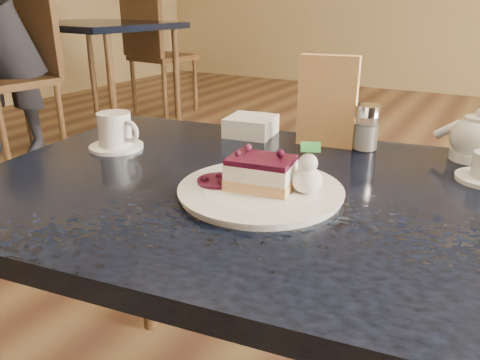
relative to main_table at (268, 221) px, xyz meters
The scene contains 11 objects.
main_table is the anchor object (origin of this frame).
dessert_plate 0.09m from the main_table, 81.82° to the right, with size 0.27×0.27×0.01m, color white.
cheesecake_slice 0.12m from the main_table, 81.82° to the right, with size 0.12×0.09×0.05m.
whipped_cream 0.14m from the main_table, 17.01° to the right, with size 0.05×0.05×0.05m.
berry_sauce 0.13m from the main_table, 138.92° to the right, with size 0.07×0.07×0.01m, color black.
coffee_set 0.41m from the main_table, behind, with size 0.13×0.12×0.08m.
tea_set 0.45m from the main_table, 45.40° to the left, with size 0.19×0.22×0.10m.
menu_card 0.33m from the main_table, 89.99° to the left, with size 0.13×0.03×0.20m, color beige.
sugar_shaker 0.33m from the main_table, 72.89° to the left, with size 0.05×0.05×0.10m.
napkin_stack 0.34m from the main_table, 124.30° to the left, with size 0.11×0.11×0.05m, color white.
bg_table_far_left 3.15m from the main_table, 141.32° to the left, with size 1.20×2.01×1.34m.
Camera 1 is at (0.29, -0.66, 1.00)m, focal length 35.00 mm.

